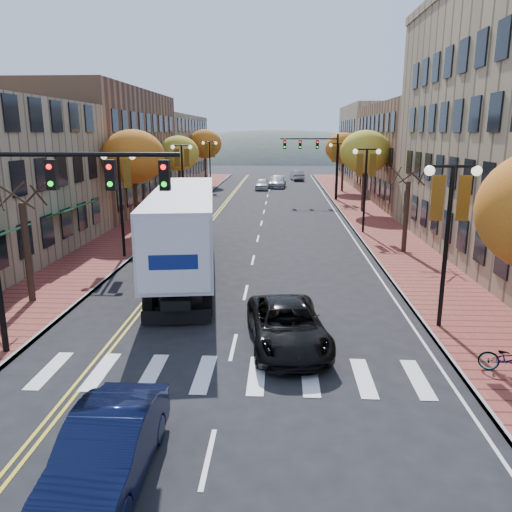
# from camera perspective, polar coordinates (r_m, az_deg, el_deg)

# --- Properties ---
(ground) EXTENTS (200.00, 200.00, 0.00)m
(ground) POSITION_cam_1_polar(r_m,az_deg,el_deg) (13.82, -4.25, -17.18)
(ground) COLOR black
(ground) RESTS_ON ground
(sidewalk_left) EXTENTS (4.00, 85.00, 0.15)m
(sidewalk_left) POSITION_cam_1_polar(r_m,az_deg,el_deg) (46.02, -10.46, 4.88)
(sidewalk_left) COLOR brown
(sidewalk_left) RESTS_ON ground
(sidewalk_right) EXTENTS (4.00, 85.00, 0.15)m
(sidewalk_right) POSITION_cam_1_polar(r_m,az_deg,el_deg) (45.40, 12.32, 4.67)
(sidewalk_right) COLOR brown
(sidewalk_right) RESTS_ON ground
(building_left_mid) EXTENTS (12.00, 24.00, 11.00)m
(building_left_mid) POSITION_cam_1_polar(r_m,az_deg,el_deg) (51.24, -18.74, 11.39)
(building_left_mid) COLOR brown
(building_left_mid) RESTS_ON ground
(building_left_far) EXTENTS (12.00, 26.00, 9.50)m
(building_left_far) POSITION_cam_1_polar(r_m,az_deg,el_deg) (75.10, -11.67, 11.84)
(building_left_far) COLOR #9E8966
(building_left_far) RESTS_ON ground
(building_right_mid) EXTENTS (15.00, 24.00, 10.00)m
(building_right_mid) POSITION_cam_1_polar(r_m,az_deg,el_deg) (56.37, 20.76, 10.88)
(building_right_mid) COLOR brown
(building_right_mid) RESTS_ON ground
(building_right_far) EXTENTS (15.00, 20.00, 11.00)m
(building_right_far) POSITION_cam_1_polar(r_m,az_deg,el_deg) (77.62, 15.86, 12.21)
(building_right_far) COLOR #9E8966
(building_right_far) RESTS_ON ground
(tree_left_a) EXTENTS (0.28, 0.28, 4.20)m
(tree_left_a) POSITION_cam_1_polar(r_m,az_deg,el_deg) (22.91, -24.67, 0.34)
(tree_left_a) COLOR #382619
(tree_left_a) RESTS_ON sidewalk_left
(tree_left_b) EXTENTS (4.48, 4.48, 7.21)m
(tree_left_b) POSITION_cam_1_polar(r_m,az_deg,el_deg) (37.30, -13.83, 10.95)
(tree_left_b) COLOR #382619
(tree_left_b) RESTS_ON sidewalk_left
(tree_left_c) EXTENTS (4.16, 4.16, 6.69)m
(tree_left_c) POSITION_cam_1_polar(r_m,az_deg,el_deg) (52.84, -8.83, 11.52)
(tree_left_c) COLOR #382619
(tree_left_c) RESTS_ON sidewalk_left
(tree_left_d) EXTENTS (4.61, 4.61, 7.42)m
(tree_left_d) POSITION_cam_1_polar(r_m,az_deg,el_deg) (70.55, -5.87, 12.62)
(tree_left_d) COLOR #382619
(tree_left_d) RESTS_ON sidewalk_left
(tree_right_b) EXTENTS (0.28, 0.28, 4.20)m
(tree_right_b) POSITION_cam_1_polar(r_m,az_deg,el_deg) (31.03, 16.75, 4.29)
(tree_right_b) COLOR #382619
(tree_right_b) RESTS_ON sidewalk_right
(tree_right_c) EXTENTS (4.48, 4.48, 7.21)m
(tree_right_c) POSITION_cam_1_polar(r_m,az_deg,el_deg) (46.36, 12.37, 11.53)
(tree_right_c) COLOR #382619
(tree_right_c) RESTS_ON sidewalk_right
(tree_right_d) EXTENTS (4.35, 4.35, 7.00)m
(tree_right_d) POSITION_cam_1_polar(r_m,az_deg,el_deg) (62.20, 9.97, 12.03)
(tree_right_d) COLOR #382619
(tree_right_d) RESTS_ON sidewalk_right
(lamp_left_b) EXTENTS (1.96, 0.36, 6.05)m
(lamp_left_b) POSITION_cam_1_polar(r_m,az_deg,el_deg) (29.32, -15.30, 7.89)
(lamp_left_b) COLOR black
(lamp_left_b) RESTS_ON ground
(lamp_left_c) EXTENTS (1.96, 0.36, 6.05)m
(lamp_left_c) POSITION_cam_1_polar(r_m,az_deg,el_deg) (46.71, -8.45, 10.30)
(lamp_left_c) COLOR black
(lamp_left_c) RESTS_ON ground
(lamp_left_d) EXTENTS (1.96, 0.36, 6.05)m
(lamp_left_d) POSITION_cam_1_polar(r_m,az_deg,el_deg) (64.44, -5.30, 11.35)
(lamp_left_d) COLOR black
(lamp_left_d) RESTS_ON ground
(lamp_right_a) EXTENTS (1.96, 0.36, 6.05)m
(lamp_right_a) POSITION_cam_1_polar(r_m,az_deg,el_deg) (18.91, 21.19, 4.36)
(lamp_right_a) COLOR black
(lamp_right_a) RESTS_ON ground
(lamp_right_b) EXTENTS (1.96, 0.36, 6.05)m
(lamp_right_b) POSITION_cam_1_polar(r_m,az_deg,el_deg) (36.33, 12.44, 9.13)
(lamp_right_b) COLOR black
(lamp_right_b) RESTS_ON ground
(lamp_right_c) EXTENTS (1.96, 0.36, 6.05)m
(lamp_right_c) POSITION_cam_1_polar(r_m,az_deg,el_deg) (54.13, 9.34, 10.75)
(lamp_right_c) COLOR black
(lamp_right_c) RESTS_ON ground
(traffic_mast_near) EXTENTS (6.10, 0.35, 7.00)m
(traffic_mast_near) POSITION_cam_1_polar(r_m,az_deg,el_deg) (16.48, -22.57, 5.17)
(traffic_mast_near) COLOR black
(traffic_mast_near) RESTS_ON ground
(traffic_mast_far) EXTENTS (6.10, 0.34, 7.00)m
(traffic_mast_far) POSITION_cam_1_polar(r_m,az_deg,el_deg) (53.92, 7.19, 11.48)
(traffic_mast_far) COLOR black
(traffic_mast_far) RESTS_ON ground
(semi_truck) EXTENTS (5.17, 17.76, 4.38)m
(semi_truck) POSITION_cam_1_polar(r_m,az_deg,el_deg) (26.45, -8.06, 3.85)
(semi_truck) COLOR black
(semi_truck) RESTS_ON ground
(navy_sedan) EXTENTS (1.63, 4.62, 1.52)m
(navy_sedan) POSITION_cam_1_polar(r_m,az_deg,el_deg) (11.46, -16.64, -20.49)
(navy_sedan) COLOR black
(navy_sedan) RESTS_ON ground
(black_suv) EXTENTS (3.15, 5.64, 1.49)m
(black_suv) POSITION_cam_1_polar(r_m,az_deg,el_deg) (17.17, 3.59, -7.94)
(black_suv) COLOR black
(black_suv) RESTS_ON ground
(car_far_white) EXTENTS (1.81, 4.19, 1.41)m
(car_far_white) POSITION_cam_1_polar(r_m,az_deg,el_deg) (64.63, 0.72, 8.22)
(car_far_white) COLOR silver
(car_far_white) RESTS_ON ground
(car_far_silver) EXTENTS (2.39, 5.14, 1.45)m
(car_far_silver) POSITION_cam_1_polar(r_m,az_deg,el_deg) (67.14, 2.50, 8.44)
(car_far_silver) COLOR #AFAFB7
(car_far_silver) RESTS_ON ground
(car_far_oncoming) EXTENTS (2.25, 4.84, 1.54)m
(car_far_oncoming) POSITION_cam_1_polar(r_m,az_deg,el_deg) (77.69, 4.70, 9.19)
(car_far_oncoming) COLOR #A9A9B1
(car_far_oncoming) RESTS_ON ground
(bicycle) EXTENTS (1.87, 1.19, 0.93)m
(bicycle) POSITION_cam_1_polar(r_m,az_deg,el_deg) (16.86, 27.10, -10.44)
(bicycle) COLOR gray
(bicycle) RESTS_ON sidewalk_right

